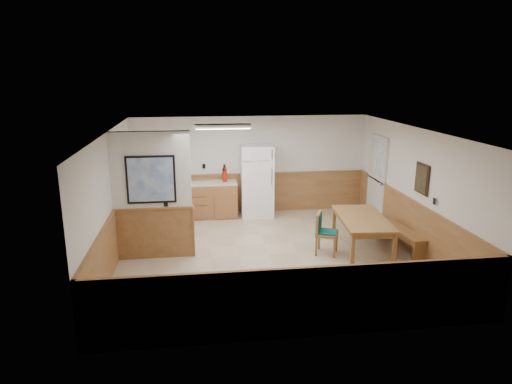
{
  "coord_description": "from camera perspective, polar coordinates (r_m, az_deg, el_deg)",
  "views": [
    {
      "loc": [
        -1.39,
        -8.46,
        3.55
      ],
      "look_at": [
        -0.21,
        0.4,
        1.21
      ],
      "focal_mm": 32.0,
      "sensor_mm": 36.0,
      "label": 1
    }
  ],
  "objects": [
    {
      "name": "back_wall",
      "position": [
        11.77,
        -0.67,
        3.41
      ],
      "size": [
        6.0,
        0.02,
        2.5
      ],
      "primitive_type": "cube",
      "color": "white",
      "rests_on": "ground"
    },
    {
      "name": "kitchen_window",
      "position": [
        11.63,
        -11.02,
        4.5
      ],
      "size": [
        0.8,
        0.04,
        1.0
      ],
      "color": "silver",
      "rests_on": "back_wall"
    },
    {
      "name": "fluorescent_fixture",
      "position": [
        9.84,
        -4.15,
        8.19
      ],
      "size": [
        1.2,
        0.3,
        0.09
      ],
      "color": "silver",
      "rests_on": "ceiling"
    },
    {
      "name": "refrigerator",
      "position": [
        11.5,
        0.11,
        1.39
      ],
      "size": [
        0.83,
        0.73,
        1.82
      ],
      "rotation": [
        0.0,
        0.0,
        -0.04
      ],
      "color": "white",
      "rests_on": "ground"
    },
    {
      "name": "fire_extinguisher",
      "position": [
        11.41,
        -3.94,
        2.23
      ],
      "size": [
        0.15,
        0.15,
        0.45
      ],
      "rotation": [
        0.0,
        0.0,
        0.38
      ],
      "color": "red",
      "rests_on": "kitchen_counter"
    },
    {
      "name": "kitchen_counter",
      "position": [
        11.56,
        -6.42,
        -0.91
      ],
      "size": [
        2.2,
        0.61,
        1.0
      ],
      "color": "brown",
      "rests_on": "ground"
    },
    {
      "name": "exterior_door",
      "position": [
        11.51,
        14.84,
        1.64
      ],
      "size": [
        0.07,
        1.02,
        2.15
      ],
      "color": "silver",
      "rests_on": "ground"
    },
    {
      "name": "partition_wall",
      "position": [
        9.0,
        -12.81,
        -0.63
      ],
      "size": [
        1.5,
        0.2,
        2.5
      ],
      "color": "white",
      "rests_on": "ground"
    },
    {
      "name": "wainscot_right",
      "position": [
        10.0,
        18.79,
        -3.9
      ],
      "size": [
        0.04,
        6.0,
        1.0
      ],
      "primitive_type": "cube",
      "color": "#A26E41",
      "rests_on": "ground"
    },
    {
      "name": "right_wall",
      "position": [
        9.81,
        19.25,
        0.27
      ],
      "size": [
        0.02,
        6.0,
        2.5
      ],
      "primitive_type": "cube",
      "color": "white",
      "rests_on": "ground"
    },
    {
      "name": "wainscot_left",
      "position": [
        9.13,
        -17.24,
        -5.53
      ],
      "size": [
        0.04,
        6.0,
        1.0
      ],
      "primitive_type": "cube",
      "color": "#A26E41",
      "rests_on": "ground"
    },
    {
      "name": "wainscot_back",
      "position": [
        11.92,
        -0.65,
        -0.15
      ],
      "size": [
        6.0,
        0.04,
        1.0
      ],
      "primitive_type": "cube",
      "color": "#A26E41",
      "rests_on": "ground"
    },
    {
      "name": "dining_chair",
      "position": [
        9.28,
        8.37,
        -4.71
      ],
      "size": [
        0.69,
        0.59,
        0.85
      ],
      "rotation": [
        0.0,
        0.0,
        -0.42
      ],
      "color": "#8F5F34",
      "rests_on": "ground"
    },
    {
      "name": "dining_bench",
      "position": [
        9.9,
        17.71,
        -4.96
      ],
      "size": [
        0.49,
        1.52,
        0.45
      ],
      "rotation": [
        0.0,
        0.0,
        0.11
      ],
      "color": "#8F5F34",
      "rests_on": "ground"
    },
    {
      "name": "ground",
      "position": [
        9.28,
        1.62,
        -7.83
      ],
      "size": [
        6.0,
        6.0,
        0.0
      ],
      "primitive_type": "plane",
      "color": "tan",
      "rests_on": "ground"
    },
    {
      "name": "ceiling",
      "position": [
        8.64,
        1.74,
        7.68
      ],
      "size": [
        6.0,
        6.0,
        0.02
      ],
      "primitive_type": "cube",
      "color": "white",
      "rests_on": "back_wall"
    },
    {
      "name": "left_wall",
      "position": [
        8.91,
        -17.73,
        -1.0
      ],
      "size": [
        0.02,
        6.0,
        2.5
      ],
      "primitive_type": "cube",
      "color": "white",
      "rests_on": "ground"
    },
    {
      "name": "dining_table",
      "position": [
        9.41,
        13.16,
        -3.62
      ],
      "size": [
        1.06,
        1.87,
        0.75
      ],
      "rotation": [
        0.0,
        0.0,
        -0.09
      ],
      "color": "#8F5F34",
      "rests_on": "ground"
    },
    {
      "name": "soap_bottle",
      "position": [
        11.43,
        -11.96,
        1.57
      ],
      "size": [
        0.08,
        0.08,
        0.24
      ],
      "primitive_type": "cylinder",
      "rotation": [
        0.0,
        0.0,
        0.03
      ],
      "color": "#178030",
      "rests_on": "kitchen_counter"
    },
    {
      "name": "wall_painting",
      "position": [
        9.46,
        20.02,
        1.57
      ],
      "size": [
        0.04,
        0.5,
        0.6
      ],
      "color": "black",
      "rests_on": "right_wall"
    }
  ]
}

